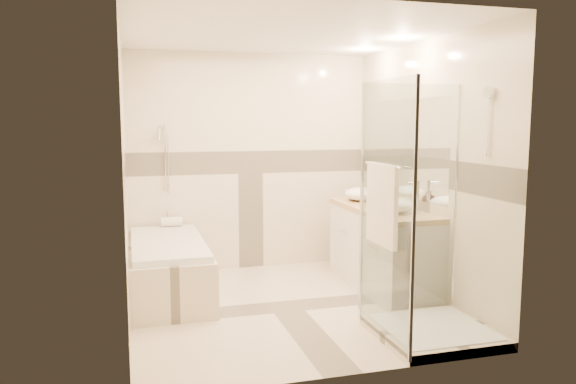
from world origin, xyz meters
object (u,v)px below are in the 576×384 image
object	(u,v)px
vanity	(382,248)
amenity_bottle_a	(381,200)
vessel_sink_far	(396,205)
amenity_bottle_b	(378,200)
shower_enclosure	(417,275)
bathtub	(168,265)
vessel_sink_near	(361,194)

from	to	relation	value
vanity	amenity_bottle_a	world-z (taller)	amenity_bottle_a
vessel_sink_far	amenity_bottle_b	size ratio (longest dim) A/B	2.56
shower_enclosure	amenity_bottle_b	size ratio (longest dim) A/B	14.53
vessel_sink_far	amenity_bottle_a	distance (m)	0.35
vanity	amenity_bottle_b	xyz separation A→B (m)	(-0.02, 0.07, 0.49)
shower_enclosure	vessel_sink_far	world-z (taller)	shower_enclosure
vessel_sink_far	shower_enclosure	bearing A→B (deg)	-106.37
amenity_bottle_b	shower_enclosure	bearing A→B (deg)	-101.46
amenity_bottle_a	bathtub	bearing A→B (deg)	170.86
bathtub	amenity_bottle_b	size ratio (longest dim) A/B	12.11
bathtub	amenity_bottle_b	xyz separation A→B (m)	(2.13, -0.28, 0.61)
vessel_sink_near	vanity	bearing A→B (deg)	-87.77
vessel_sink_near	vessel_sink_far	size ratio (longest dim) A/B	1.04
vessel_sink_near	amenity_bottle_b	size ratio (longest dim) A/B	2.66
vessel_sink_near	amenity_bottle_b	distance (m)	0.44
shower_enclosure	amenity_bottle_a	distance (m)	1.37
bathtub	amenity_bottle_a	distance (m)	2.24
vanity	amenity_bottle_a	size ratio (longest dim) A/B	10.85
vanity	bathtub	bearing A→B (deg)	170.75
vanity	amenity_bottle_b	world-z (taller)	amenity_bottle_b
vessel_sink_far	vanity	bearing A→B (deg)	86.66
vessel_sink_far	amenity_bottle_b	bearing A→B (deg)	90.00
bathtub	vessel_sink_near	world-z (taller)	vessel_sink_near
vessel_sink_far	bathtub	bearing A→B (deg)	162.01
amenity_bottle_b	bathtub	bearing A→B (deg)	172.62
vessel_sink_near	amenity_bottle_b	xyz separation A→B (m)	(0.00, -0.44, -0.00)
bathtub	shower_enclosure	world-z (taller)	shower_enclosure
amenity_bottle_a	amenity_bottle_b	xyz separation A→B (m)	(0.00, 0.07, -0.00)
vessel_sink_near	vessel_sink_far	distance (m)	0.85
bathtub	vessel_sink_near	bearing A→B (deg)	4.37
bathtub	amenity_bottle_a	world-z (taller)	amenity_bottle_a
bathtub	vanity	world-z (taller)	vanity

